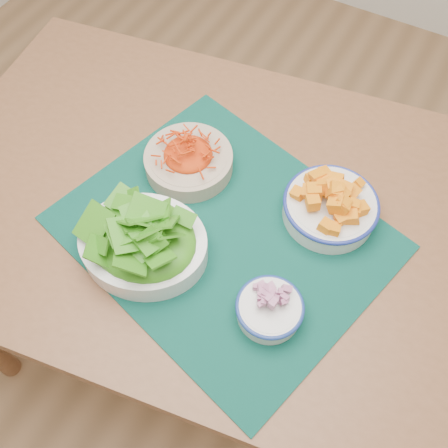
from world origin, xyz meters
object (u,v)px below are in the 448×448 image
(table, at_px, (214,224))
(placemat, at_px, (224,232))
(onion_bowl, at_px, (270,308))
(carrot_bowl, at_px, (188,158))
(squash_bowl, at_px, (332,202))
(lettuce_bowl, at_px, (142,239))

(table, relative_size, placemat, 2.28)
(table, height_order, onion_bowl, onion_bowl)
(carrot_bowl, height_order, onion_bowl, carrot_bowl)
(table, bearing_deg, squash_bowl, 11.22)
(onion_bowl, bearing_deg, placemat, 143.95)
(placemat, height_order, squash_bowl, squash_bowl)
(placemat, bearing_deg, lettuce_bowl, -118.79)
(onion_bowl, bearing_deg, carrot_bowl, 144.02)
(carrot_bowl, bearing_deg, onion_bowl, -35.98)
(table, xyz_separation_m, placemat, (0.06, -0.06, 0.09))
(placemat, xyz_separation_m, onion_bowl, (0.16, -0.11, 0.03))
(squash_bowl, distance_m, lettuce_bowl, 0.38)
(placemat, distance_m, onion_bowl, 0.20)
(carrot_bowl, bearing_deg, squash_bowl, 6.20)
(carrot_bowl, height_order, lettuce_bowl, lettuce_bowl)
(table, xyz_separation_m, squash_bowl, (0.23, 0.08, 0.14))
(squash_bowl, xyz_separation_m, lettuce_bowl, (-0.28, -0.26, 0.01))
(carrot_bowl, xyz_separation_m, lettuce_bowl, (0.03, -0.22, 0.02))
(placemat, distance_m, carrot_bowl, 0.18)
(table, relative_size, squash_bowl, 6.46)
(lettuce_bowl, bearing_deg, carrot_bowl, 83.57)
(onion_bowl, bearing_deg, lettuce_bowl, -179.65)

